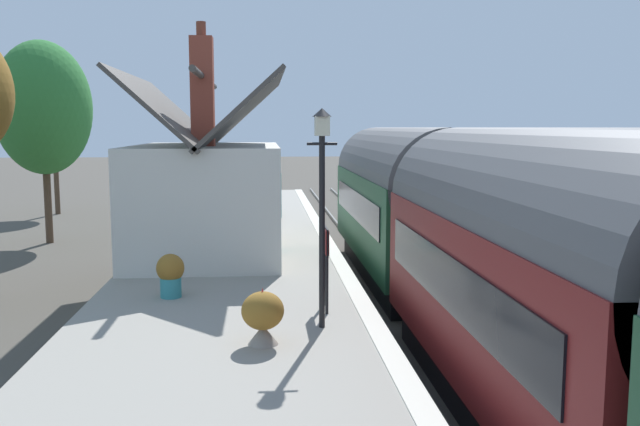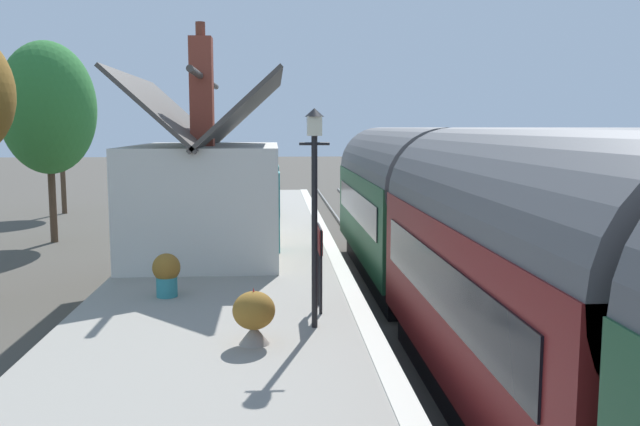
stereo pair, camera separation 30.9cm
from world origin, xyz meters
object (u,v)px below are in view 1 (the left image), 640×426
at_px(train, 535,272).
at_px(planter_edge_far, 236,203).
at_px(bench_mid_platform, 256,201).
at_px(planter_corner_building, 263,205).
at_px(lamp_post_platform, 322,176).
at_px(planter_bench_right, 205,210).
at_px(planter_bench_left, 263,316).
at_px(station_sign_board, 325,247).
at_px(station_building, 208,193).
at_px(bench_platform_end, 255,208).
at_px(tree_far_left, 53,112).
at_px(planter_edge_near, 170,273).
at_px(tree_far_right, 43,108).

relative_size(train, planter_edge_far, 28.84).
relative_size(bench_mid_platform, planter_corner_building, 1.58).
relative_size(train, planter_corner_building, 31.63).
xyz_separation_m(bench_mid_platform, lamp_post_platform, (-15.61, -1.28, 2.09)).
relative_size(planter_bench_right, lamp_post_platform, 0.22).
bearing_deg(planter_corner_building, planter_bench_left, -179.98).
height_order(bench_mid_platform, station_sign_board, station_sign_board).
distance_m(station_building, bench_platform_end, 6.34).
relative_size(bench_platform_end, planter_bench_left, 1.55).
bearing_deg(station_sign_board, tree_far_left, 27.02).
height_order(planter_bench_left, planter_bench_right, planter_bench_left).
bearing_deg(bench_mid_platform, planter_bench_right, 128.47).
bearing_deg(station_building, train, -148.28).
height_order(planter_edge_near, tree_far_right, tree_far_right).
bearing_deg(bench_platform_end, planter_bench_right, 65.71).
relative_size(lamp_post_platform, tree_far_left, 0.55).
bearing_deg(planter_edge_near, tree_far_left, 21.68).
distance_m(planter_edge_near, tree_far_right, 14.41).
bearing_deg(planter_edge_far, station_building, 177.97).
xyz_separation_m(planter_bench_right, lamp_post_platform, (-14.12, -3.14, 2.26)).
height_order(station_building, tree_far_right, tree_far_right).
bearing_deg(bench_mid_platform, bench_platform_end, -179.76).
bearing_deg(station_sign_board, planter_edge_near, 68.61).
bearing_deg(tree_far_right, station_sign_board, -146.15).
bearing_deg(planter_edge_far, tree_far_left, 54.21).
bearing_deg(tree_far_left, bench_mid_platform, -128.35).
distance_m(planter_edge_far, planter_corner_building, 2.81).
bearing_deg(planter_edge_near, tree_far_right, 26.32).
bearing_deg(bench_platform_end, station_building, 169.05).
xyz_separation_m(planter_edge_far, tree_far_left, (6.60, 9.16, 3.84)).
bearing_deg(planter_edge_near, bench_platform_end, -8.07).
bearing_deg(tree_far_left, station_building, -151.69).
xyz_separation_m(train, planter_corner_building, (15.99, 4.00, -0.81)).
relative_size(planter_edge_near, tree_far_left, 0.13).
relative_size(train, tree_far_right, 3.80).
bearing_deg(planter_corner_building, lamp_post_platform, -175.99).
height_order(planter_bench_left, tree_far_left, tree_far_left).
xyz_separation_m(planter_bench_right, station_sign_board, (-13.02, -3.30, 0.88)).
relative_size(planter_corner_building, station_sign_board, 0.57).
relative_size(planter_bench_left, planter_corner_building, 1.01).
xyz_separation_m(lamp_post_platform, tree_far_left, (23.51, 11.26, 1.54)).
distance_m(planter_bench_left, tree_far_right, 17.91).
bearing_deg(bench_platform_end, tree_far_left, 44.34).
distance_m(planter_corner_building, lamp_post_platform, 14.51).
bearing_deg(planter_bench_right, train, -158.75).
bearing_deg(bench_platform_end, planter_edge_near, 171.93).
bearing_deg(station_sign_board, bench_mid_platform, 5.65).
height_order(lamp_post_platform, tree_far_right, tree_far_right).
relative_size(planter_edge_near, station_sign_board, 0.57).
relative_size(station_building, tree_far_left, 0.99).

